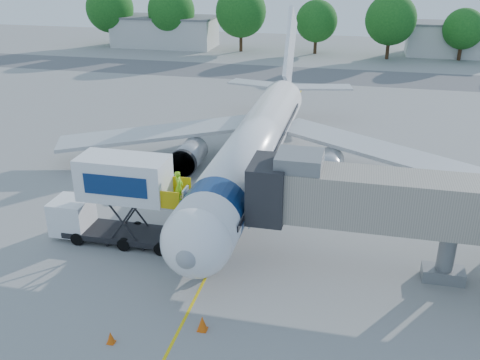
# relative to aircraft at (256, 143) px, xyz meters

# --- Properties ---
(ground) EXTENTS (160.00, 160.00, 0.00)m
(ground) POSITION_rel_aircraft_xyz_m (0.00, -4.12, -2.95)
(ground) COLOR gray
(ground) RESTS_ON ground
(guidance_line) EXTENTS (0.15, 70.00, 0.01)m
(guidance_line) POSITION_rel_aircraft_xyz_m (0.00, -4.12, -2.94)
(guidance_line) COLOR yellow
(guidance_line) RESTS_ON ground
(taxiway_strip) EXTENTS (120.00, 10.00, 0.01)m
(taxiway_strip) POSITION_rel_aircraft_xyz_m (0.00, 37.88, -2.94)
(taxiway_strip) COLOR #59595B
(taxiway_strip) RESTS_ON ground
(aircraft) EXTENTS (34.17, 37.73, 11.35)m
(aircraft) POSITION_rel_aircraft_xyz_m (0.00, 0.00, 0.00)
(aircraft) COLOR white
(aircraft) RESTS_ON ground
(jet_bridge) EXTENTS (13.90, 3.20, 6.60)m
(jet_bridge) POSITION_rel_aircraft_xyz_m (7.99, -11.12, 1.39)
(jet_bridge) COLOR #A1998A
(jet_bridge) RESTS_ON ground
(catering_hiloader) EXTENTS (8.50, 2.44, 5.50)m
(catering_hiloader) POSITION_rel_aircraft_xyz_m (-6.26, -11.12, -0.19)
(catering_hiloader) COLOR black
(catering_hiloader) RESTS_ON ground
(safety_cone_a) EXTENTS (0.49, 0.49, 0.78)m
(safety_cone_a) POSITION_rel_aircraft_xyz_m (1.07, -18.00, -2.57)
(safety_cone_a) COLOR #E0560B
(safety_cone_a) RESTS_ON ground
(safety_cone_b) EXTENTS (0.38, 0.38, 0.61)m
(safety_cone_b) POSITION_rel_aircraft_xyz_m (-2.71, -19.79, -2.66)
(safety_cone_b) COLOR #E0560B
(safety_cone_b) RESTS_ON ground
(outbuilding_left) EXTENTS (18.40, 8.40, 5.30)m
(outbuilding_left) POSITION_rel_aircraft_xyz_m (-28.00, 55.88, -0.29)
(outbuilding_left) COLOR beige
(outbuilding_left) RESTS_ON ground
(outbuilding_right) EXTENTS (16.40, 7.40, 5.30)m
(outbuilding_right) POSITION_rel_aircraft_xyz_m (22.00, 57.88, -0.29)
(outbuilding_right) COLOR beige
(outbuilding_right) RESTS_ON ground
(tree_a) EXTENTS (8.39, 8.39, 10.70)m
(tree_a) POSITION_rel_aircraft_xyz_m (-37.62, 54.43, 3.55)
(tree_a) COLOR #382314
(tree_a) RESTS_ON ground
(tree_b) EXTENTS (8.19, 8.19, 10.44)m
(tree_b) POSITION_rel_aircraft_xyz_m (-26.15, 54.57, 3.39)
(tree_b) COLOR #382314
(tree_b) RESTS_ON ground
(tree_c) EXTENTS (8.49, 8.49, 10.83)m
(tree_c) POSITION_rel_aircraft_xyz_m (-13.52, 53.89, 3.63)
(tree_c) COLOR #382314
(tree_c) RESTS_ON ground
(tree_d) EXTENTS (6.86, 6.86, 8.75)m
(tree_d) POSITION_rel_aircraft_xyz_m (-0.86, 54.62, 2.36)
(tree_d) COLOR #382314
(tree_d) RESTS_ON ground
(tree_e) EXTENTS (7.93, 7.93, 10.11)m
(tree_e) POSITION_rel_aircraft_xyz_m (10.88, 52.44, 3.19)
(tree_e) COLOR #382314
(tree_e) RESTS_ON ground
(tree_f) EXTENTS (6.28, 6.28, 8.01)m
(tree_f) POSITION_rel_aircraft_xyz_m (22.03, 53.91, 1.91)
(tree_f) COLOR #382314
(tree_f) RESTS_ON ground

